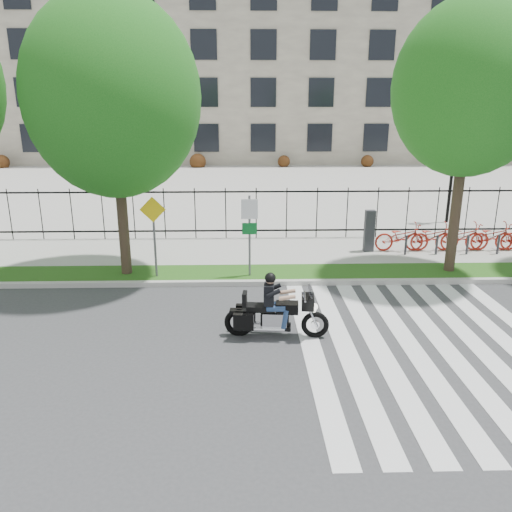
{
  "coord_description": "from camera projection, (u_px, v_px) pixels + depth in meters",
  "views": [
    {
      "loc": [
        0.69,
        -10.07,
        5.2
      ],
      "look_at": [
        1.03,
        3.0,
        1.26
      ],
      "focal_mm": 35.0,
      "sensor_mm": 36.0,
      "label": 1
    }
  ],
  "objects": [
    {
      "name": "crosswalk_stripes",
      "position": [
        427.0,
        346.0,
        11.24
      ],
      "size": [
        5.7,
        8.0,
        0.01
      ],
      "primitive_type": null,
      "color": "silver",
      "rests_on": "ground"
    },
    {
      "name": "street_tree_1",
      "position": [
        113.0,
        97.0,
        14.21
      ],
      "size": [
        5.03,
        5.03,
        8.2
      ],
      "color": "#32231B",
      "rests_on": "grass_verge"
    },
    {
      "name": "curb",
      "position": [
        221.0,
        283.0,
        15.03
      ],
      "size": [
        60.0,
        0.2,
        0.15
      ],
      "primitive_type": "cube",
      "color": "#B1AFA7",
      "rests_on": "ground"
    },
    {
      "name": "sidewalk",
      "position": [
        225.0,
        252.0,
        18.23
      ],
      "size": [
        60.0,
        3.5,
        0.15
      ],
      "primitive_type": "cube",
      "color": "#A8A59D",
      "rests_on": "ground"
    },
    {
      "name": "sign_pole_warning",
      "position": [
        154.0,
        226.0,
        14.96
      ],
      "size": [
        0.78,
        0.09,
        2.49
      ],
      "color": "#59595B",
      "rests_on": "grass_verge"
    },
    {
      "name": "office_building",
      "position": [
        235.0,
        57.0,
        51.23
      ],
      "size": [
        60.0,
        21.9,
        20.15
      ],
      "color": "gray",
      "rests_on": "ground"
    },
    {
      "name": "iron_fence",
      "position": [
        226.0,
        213.0,
        19.6
      ],
      "size": [
        30.0,
        0.06,
        2.0
      ],
      "primitive_type": null,
      "color": "black",
      "rests_on": "sidewalk"
    },
    {
      "name": "ground",
      "position": [
        214.0,
        349.0,
        11.12
      ],
      "size": [
        120.0,
        120.0,
        0.0
      ],
      "primitive_type": "plane",
      "color": "#37373A",
      "rests_on": "ground"
    },
    {
      "name": "lamp_post_right",
      "position": [
        454.0,
        153.0,
        21.93
      ],
      "size": [
        1.06,
        0.7,
        4.25
      ],
      "color": "black",
      "rests_on": "ground"
    },
    {
      "name": "sign_pole_regulatory",
      "position": [
        250.0,
        226.0,
        15.03
      ],
      "size": [
        0.5,
        0.09,
        2.5
      ],
      "color": "#59595B",
      "rests_on": "grass_verge"
    },
    {
      "name": "plaza",
      "position": [
        233.0,
        182.0,
        35.04
      ],
      "size": [
        80.0,
        34.0,
        0.1
      ],
      "primitive_type": "cube",
      "color": "#A8A59D",
      "rests_on": "ground"
    },
    {
      "name": "grass_verge",
      "position": [
        222.0,
        274.0,
        15.84
      ],
      "size": [
        60.0,
        1.5,
        0.15
      ],
      "primitive_type": "cube",
      "color": "#1B4F13",
      "rests_on": "ground"
    },
    {
      "name": "street_tree_2",
      "position": [
        470.0,
        88.0,
        14.4
      ],
      "size": [
        4.46,
        4.46,
        8.12
      ],
      "color": "#32231B",
      "rests_on": "grass_verge"
    },
    {
      "name": "motorcycle_rider",
      "position": [
        276.0,
        311.0,
        11.57
      ],
      "size": [
        2.45,
        0.79,
        1.89
      ],
      "color": "black",
      "rests_on": "ground"
    }
  ]
}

